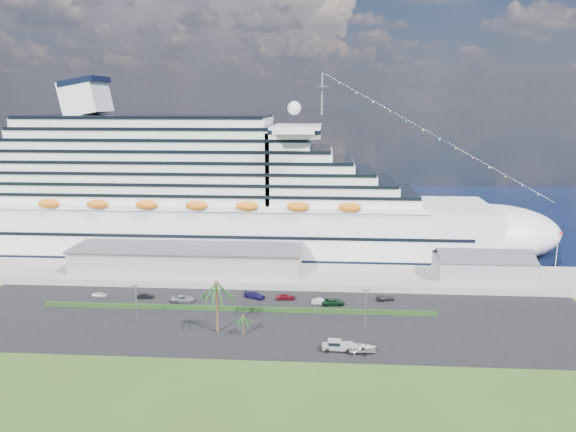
# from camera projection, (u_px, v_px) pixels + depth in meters

# --- Properties ---
(ground) EXTENTS (420.00, 420.00, 0.00)m
(ground) POSITION_uv_depth(u_px,v_px,m) (265.00, 342.00, 109.09)
(ground) COLOR #384F1A
(ground) RESTS_ON ground
(asphalt_lot) EXTENTS (140.00, 38.00, 0.12)m
(asphalt_lot) POSITION_uv_depth(u_px,v_px,m) (270.00, 320.00, 119.83)
(asphalt_lot) COLOR black
(asphalt_lot) RESTS_ON ground
(wharf) EXTENTS (240.00, 20.00, 1.80)m
(wharf) POSITION_uv_depth(u_px,v_px,m) (281.00, 275.00, 147.99)
(wharf) COLOR gray
(wharf) RESTS_ON ground
(water) EXTENTS (420.00, 160.00, 0.02)m
(water) POSITION_uv_depth(u_px,v_px,m) (298.00, 212.00, 236.12)
(water) COLOR black
(water) RESTS_ON ground
(cruise_ship) EXTENTS (191.00, 38.00, 54.00)m
(cruise_ship) POSITION_uv_depth(u_px,v_px,m) (217.00, 200.00, 169.72)
(cruise_ship) COLOR silver
(cruise_ship) RESTS_ON ground
(terminal_building) EXTENTS (61.00, 15.00, 6.30)m
(terminal_building) POSITION_uv_depth(u_px,v_px,m) (187.00, 258.00, 148.85)
(terminal_building) COLOR gray
(terminal_building) RESTS_ON wharf
(port_shed) EXTENTS (24.00, 12.31, 7.37)m
(port_shed) POSITION_uv_depth(u_px,v_px,m) (483.00, 266.00, 143.78)
(port_shed) COLOR gray
(port_shed) RESTS_ON wharf
(flagpole) EXTENTS (1.08, 0.16, 12.00)m
(flagpole) POSITION_uv_depth(u_px,v_px,m) (557.00, 253.00, 141.78)
(flagpole) COLOR silver
(flagpole) RESTS_ON wharf
(hedge) EXTENTS (88.00, 1.10, 0.90)m
(hedge) POSITION_uv_depth(u_px,v_px,m) (237.00, 309.00, 125.15)
(hedge) COLOR black
(hedge) RESTS_ON asphalt_lot
(lamp_post_left) EXTENTS (1.60, 0.35, 8.27)m
(lamp_post_left) POSITION_uv_depth(u_px,v_px,m) (136.00, 298.00, 117.72)
(lamp_post_left) COLOR gray
(lamp_post_left) RESTS_ON asphalt_lot
(lamp_post_right) EXTENTS (1.60, 0.35, 8.27)m
(lamp_post_right) POSITION_uv_depth(u_px,v_px,m) (366.00, 304.00, 114.48)
(lamp_post_right) COLOR gray
(lamp_post_right) RESTS_ON asphalt_lot
(palm_tall) EXTENTS (8.82, 8.82, 11.13)m
(palm_tall) POSITION_uv_depth(u_px,v_px,m) (217.00, 289.00, 111.82)
(palm_tall) COLOR #47301E
(palm_tall) RESTS_ON ground
(palm_short) EXTENTS (3.53, 3.53, 4.56)m
(palm_short) POSITION_uv_depth(u_px,v_px,m) (243.00, 319.00, 111.10)
(palm_short) COLOR #47301E
(palm_short) RESTS_ON ground
(parked_car_0) EXTENTS (3.73, 1.74, 1.24)m
(parked_car_0) POSITION_uv_depth(u_px,v_px,m) (100.00, 295.00, 133.64)
(parked_car_0) COLOR #B4B5B7
(parked_car_0) RESTS_ON asphalt_lot
(parked_car_1) EXTENTS (3.86, 1.48, 1.26)m
(parked_car_1) POSITION_uv_depth(u_px,v_px,m) (145.00, 296.00, 132.77)
(parked_car_1) COLOR black
(parked_car_1) RESTS_ON asphalt_lot
(parked_car_2) EXTENTS (5.65, 3.07, 1.50)m
(parked_car_2) POSITION_uv_depth(u_px,v_px,m) (183.00, 299.00, 130.48)
(parked_car_2) COLOR gray
(parked_car_2) RESTS_ON asphalt_lot
(parked_car_3) EXTENTS (5.62, 4.00, 1.51)m
(parked_car_3) POSITION_uv_depth(u_px,v_px,m) (255.00, 295.00, 132.87)
(parked_car_3) COLOR #1A154B
(parked_car_3) RESTS_ON asphalt_lot
(parked_car_4) EXTENTS (4.50, 2.10, 1.49)m
(parked_car_4) POSITION_uv_depth(u_px,v_px,m) (285.00, 297.00, 131.91)
(parked_car_4) COLOR maroon
(parked_car_4) RESTS_ON asphalt_lot
(parked_car_5) EXTENTS (4.42, 2.63, 1.38)m
(parked_car_5) POSITION_uv_depth(u_px,v_px,m) (321.00, 302.00, 128.77)
(parked_car_5) COLOR silver
(parked_car_5) RESTS_ON asphalt_lot
(parked_car_6) EXTENTS (5.57, 3.00, 1.49)m
(parked_car_6) POSITION_uv_depth(u_px,v_px,m) (333.00, 302.00, 128.44)
(parked_car_6) COLOR black
(parked_car_6) RESTS_ON asphalt_lot
(parked_car_7) EXTENTS (4.70, 2.95, 1.27)m
(parked_car_7) POSITION_uv_depth(u_px,v_px,m) (385.00, 298.00, 131.34)
(parked_car_7) COLOR #232329
(parked_car_7) RESTS_ON asphalt_lot
(pickup_truck) EXTENTS (5.98, 2.39, 2.09)m
(pickup_truck) POSITION_uv_depth(u_px,v_px,m) (338.00, 345.00, 104.73)
(pickup_truck) COLOR black
(pickup_truck) RESTS_ON asphalt_lot
(boat_trailer) EXTENTS (6.27, 4.27, 1.77)m
(boat_trailer) POSITION_uv_depth(u_px,v_px,m) (362.00, 348.00, 103.69)
(boat_trailer) COLOR gray
(boat_trailer) RESTS_ON asphalt_lot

